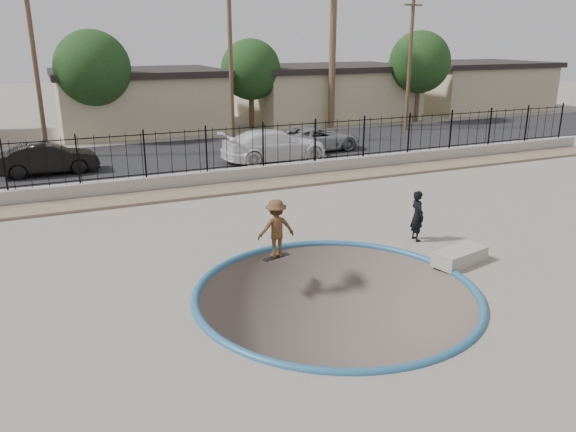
% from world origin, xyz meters
% --- Properties ---
extents(ground, '(120.00, 120.00, 2.20)m').
position_xyz_m(ground, '(0.00, 12.00, -1.10)').
color(ground, gray).
rests_on(ground, ground).
extents(bowl_pit, '(6.84, 6.84, 1.80)m').
position_xyz_m(bowl_pit, '(0.00, -1.00, 0.00)').
color(bowl_pit, '#493E38').
rests_on(bowl_pit, ground).
extents(coping_ring, '(7.04, 7.04, 0.20)m').
position_xyz_m(coping_ring, '(0.00, -1.00, 0.00)').
color(coping_ring, '#295E85').
rests_on(coping_ring, ground).
extents(rock_strip, '(42.00, 1.60, 0.11)m').
position_xyz_m(rock_strip, '(0.00, 9.20, 0.06)').
color(rock_strip, '#907B5E').
rests_on(rock_strip, ground).
extents(retaining_wall, '(42.00, 0.45, 0.60)m').
position_xyz_m(retaining_wall, '(0.00, 10.30, 0.30)').
color(retaining_wall, '#A0998D').
rests_on(retaining_wall, ground).
extents(fence, '(40.00, 0.04, 1.80)m').
position_xyz_m(fence, '(0.00, 10.30, 1.50)').
color(fence, black).
rests_on(fence, retaining_wall).
extents(street, '(90.00, 8.00, 0.04)m').
position_xyz_m(street, '(0.00, 17.00, 0.02)').
color(street, black).
rests_on(street, ground).
extents(house_center, '(10.60, 8.60, 3.90)m').
position_xyz_m(house_center, '(0.00, 26.50, 1.97)').
color(house_center, tan).
rests_on(house_center, ground).
extents(house_east, '(12.60, 8.60, 3.90)m').
position_xyz_m(house_east, '(14.00, 26.50, 1.97)').
color(house_east, tan).
rests_on(house_east, ground).
extents(house_east_far, '(11.60, 8.60, 3.90)m').
position_xyz_m(house_east_far, '(28.00, 26.50, 1.97)').
color(house_east_far, tan).
rests_on(house_east_far, ground).
extents(palm_right, '(2.30, 2.30, 10.30)m').
position_xyz_m(palm_right, '(12.00, 22.00, 7.33)').
color(palm_right, brown).
rests_on(palm_right, ground).
extents(utility_pole_left, '(1.70, 0.24, 9.00)m').
position_xyz_m(utility_pole_left, '(-6.00, 19.00, 4.70)').
color(utility_pole_left, '#473323').
rests_on(utility_pole_left, ground).
extents(utility_pole_mid, '(1.70, 0.24, 9.50)m').
position_xyz_m(utility_pole_mid, '(4.00, 19.00, 4.96)').
color(utility_pole_mid, '#473323').
rests_on(utility_pole_mid, ground).
extents(utility_pole_right, '(1.70, 0.24, 9.00)m').
position_xyz_m(utility_pole_right, '(16.00, 19.00, 4.70)').
color(utility_pole_right, '#473323').
rests_on(utility_pole_right, ground).
extents(street_tree_left, '(4.32, 4.32, 6.36)m').
position_xyz_m(street_tree_left, '(-3.00, 23.00, 4.19)').
color(street_tree_left, '#473323').
rests_on(street_tree_left, ground).
extents(street_tree_mid, '(3.96, 3.96, 5.83)m').
position_xyz_m(street_tree_mid, '(7.00, 24.00, 3.84)').
color(street_tree_mid, '#473323').
rests_on(street_tree_mid, ground).
extents(street_tree_right, '(4.32, 4.32, 6.36)m').
position_xyz_m(street_tree_right, '(19.00, 22.00, 4.19)').
color(street_tree_right, '#473323').
rests_on(street_tree_right, ground).
extents(skater, '(1.09, 0.67, 1.64)m').
position_xyz_m(skater, '(-0.51, 1.60, 0.82)').
color(skater, brown).
rests_on(skater, ground).
extents(skateboard, '(0.87, 0.44, 0.07)m').
position_xyz_m(skateboard, '(-0.51, 1.60, 0.06)').
color(skateboard, black).
rests_on(skateboard, ground).
extents(videographer, '(0.44, 0.61, 1.56)m').
position_xyz_m(videographer, '(4.00, 1.31, 0.78)').
color(videographer, black).
rests_on(videographer, ground).
extents(concrete_ledge, '(1.72, 1.05, 0.40)m').
position_xyz_m(concrete_ledge, '(4.00, -0.69, 0.20)').
color(concrete_ledge, '#9D958B').
rests_on(concrete_ledge, ground).
extents(car_b, '(4.30, 1.62, 1.40)m').
position_xyz_m(car_b, '(-6.00, 15.00, 0.74)').
color(car_b, black).
rests_on(car_b, street).
extents(car_c, '(5.37, 2.26, 1.55)m').
position_xyz_m(car_c, '(4.35, 13.47, 0.81)').
color(car_c, white).
rests_on(car_c, street).
extents(car_d, '(4.87, 2.55, 1.31)m').
position_xyz_m(car_d, '(7.46, 15.00, 0.69)').
color(car_d, '#95989D').
rests_on(car_d, street).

